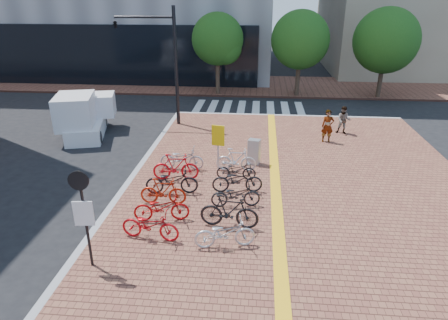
# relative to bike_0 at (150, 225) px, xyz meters

# --- Properties ---
(ground) EXTENTS (120.00, 120.00, 0.00)m
(ground) POSITION_rel_bike_0_xyz_m (2.00, 2.33, -0.64)
(ground) COLOR black
(ground) RESTS_ON ground
(sidewalk) EXTENTS (14.00, 34.00, 0.15)m
(sidewalk) POSITION_rel_bike_0_xyz_m (5.00, -2.67, -0.57)
(sidewalk) COLOR brown
(sidewalk) RESTS_ON ground
(tactile_strip) EXTENTS (0.40, 34.00, 0.01)m
(tactile_strip) POSITION_rel_bike_0_xyz_m (4.00, -2.67, -0.49)
(tactile_strip) COLOR yellow
(tactile_strip) RESTS_ON sidewalk
(kerb_west) EXTENTS (0.25, 34.00, 0.15)m
(kerb_west) POSITION_rel_bike_0_xyz_m (-2.00, -2.67, -0.57)
(kerb_west) COLOR gray
(kerb_west) RESTS_ON ground
(kerb_north) EXTENTS (14.00, 0.25, 0.15)m
(kerb_north) POSITION_rel_bike_0_xyz_m (5.00, 14.33, -0.57)
(kerb_north) COLOR gray
(kerb_north) RESTS_ON ground
(far_sidewalk) EXTENTS (70.00, 8.00, 0.15)m
(far_sidewalk) POSITION_rel_bike_0_xyz_m (2.00, 23.33, -0.57)
(far_sidewalk) COLOR brown
(far_sidewalk) RESTS_ON ground
(crosswalk) EXTENTS (7.50, 4.00, 0.01)m
(crosswalk) POSITION_rel_bike_0_xyz_m (2.50, 16.33, -0.64)
(crosswalk) COLOR silver
(crosswalk) RESTS_ON ground
(street_trees) EXTENTS (16.20, 4.60, 6.35)m
(street_trees) POSITION_rel_bike_0_xyz_m (7.04, 19.78, 3.46)
(street_trees) COLOR #38281E
(street_trees) RESTS_ON far_sidewalk
(bike_0) EXTENTS (1.94, 0.89, 0.98)m
(bike_0) POSITION_rel_bike_0_xyz_m (0.00, 0.00, 0.00)
(bike_0) COLOR red
(bike_0) RESTS_ON sidewalk
(bike_1) EXTENTS (1.95, 0.94, 0.98)m
(bike_1) POSITION_rel_bike_0_xyz_m (0.09, 1.11, -0.00)
(bike_1) COLOR #A80C0D
(bike_1) RESTS_ON sidewalk
(bike_2) EXTENTS (1.69, 0.50, 1.01)m
(bike_2) POSITION_rel_bike_0_xyz_m (-0.12, 2.25, 0.02)
(bike_2) COLOR #A31F0B
(bike_2) RESTS_ON sidewalk
(bike_3) EXTENTS (2.07, 0.94, 1.05)m
(bike_3) POSITION_rel_bike_0_xyz_m (0.02, 3.11, 0.03)
(bike_3) COLOR black
(bike_3) RESTS_ON sidewalk
(bike_4) EXTENTS (1.93, 0.72, 1.13)m
(bike_4) POSITION_rel_bike_0_xyz_m (-0.08, 4.32, 0.07)
(bike_4) COLOR red
(bike_4) RESTS_ON sidewalk
(bike_5) EXTENTS (1.91, 0.68, 1.00)m
(bike_5) POSITION_rel_bike_0_xyz_m (-0.04, 5.41, 0.01)
(bike_5) COLOR #B0B1B5
(bike_5) RESTS_ON sidewalk
(bike_6) EXTENTS (1.94, 1.01, 0.97)m
(bike_6) POSITION_rel_bike_0_xyz_m (2.34, -0.22, -0.01)
(bike_6) COLOR silver
(bike_6) RESTS_ON sidewalk
(bike_7) EXTENTS (1.98, 0.72, 1.16)m
(bike_7) POSITION_rel_bike_0_xyz_m (2.39, 0.90, 0.09)
(bike_7) COLOR black
(bike_7) RESTS_ON sidewalk
(bike_8) EXTENTS (1.84, 0.88, 0.93)m
(bike_8) POSITION_rel_bike_0_xyz_m (2.51, 2.30, -0.03)
(bike_8) COLOR black
(bike_8) RESTS_ON sidewalk
(bike_9) EXTENTS (2.00, 0.89, 1.02)m
(bike_9) POSITION_rel_bike_0_xyz_m (2.50, 3.45, 0.02)
(bike_9) COLOR black
(bike_9) RESTS_ON sidewalk
(bike_10) EXTENTS (1.63, 0.59, 0.85)m
(bike_10) POSITION_rel_bike_0_xyz_m (2.38, 4.57, -0.07)
(bike_10) COLOR black
(bike_10) RESTS_ON sidewalk
(bike_11) EXTENTS (1.73, 0.49, 1.04)m
(bike_11) POSITION_rel_bike_0_xyz_m (2.33, 5.43, 0.03)
(bike_11) COLOR white
(bike_11) RESTS_ON sidewalk
(pedestrian_a) EXTENTS (0.62, 0.41, 1.69)m
(pedestrian_a) POSITION_rel_bike_0_xyz_m (6.76, 9.56, 0.35)
(pedestrian_a) COLOR gray
(pedestrian_a) RESTS_ON sidewalk
(pedestrian_b) EXTENTS (0.87, 0.75, 1.52)m
(pedestrian_b) POSITION_rel_bike_0_xyz_m (7.83, 10.98, 0.27)
(pedestrian_b) COLOR #464959
(pedestrian_b) RESTS_ON sidewalk
(utility_box) EXTENTS (0.60, 0.50, 1.14)m
(utility_box) POSITION_rel_bike_0_xyz_m (3.08, 6.33, 0.08)
(utility_box) COLOR #ABACB0
(utility_box) RESTS_ON sidewalk
(yellow_sign) EXTENTS (0.55, 0.19, 2.05)m
(yellow_sign) POSITION_rel_bike_0_xyz_m (1.54, 5.41, 0.93)
(yellow_sign) COLOR #B7B7BC
(yellow_sign) RESTS_ON sidewalk
(notice_sign) EXTENTS (0.55, 0.15, 2.95)m
(notice_sign) POSITION_rel_bike_0_xyz_m (-1.32, -1.48, 1.37)
(notice_sign) COLOR black
(notice_sign) RESTS_ON sidewalk
(traffic_light_pole) EXTENTS (3.52, 1.36, 6.55)m
(traffic_light_pole) POSITION_rel_bike_0_xyz_m (-3.01, 11.94, 4.03)
(traffic_light_pole) COLOR black
(traffic_light_pole) RESTS_ON sidewalk
(box_truck) EXTENTS (2.82, 4.47, 2.40)m
(box_truck) POSITION_rel_bike_0_xyz_m (-6.18, 9.78, 0.49)
(box_truck) COLOR silver
(box_truck) RESTS_ON ground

